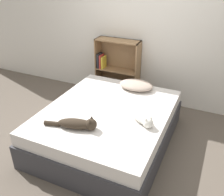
{
  "coord_description": "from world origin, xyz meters",
  "views": [
    {
      "loc": [
        1.22,
        -2.5,
        2.19
      ],
      "look_at": [
        0.0,
        0.14,
        0.61
      ],
      "focal_mm": 40.0,
      "sensor_mm": 36.0,
      "label": 1
    }
  ],
  "objects_px": {
    "bookshelf": "(117,68)",
    "bed": "(108,126)",
    "cat_dark": "(78,124)",
    "pillow": "(136,85)",
    "cat_light": "(141,116)"
  },
  "relations": [
    {
      "from": "bed",
      "to": "cat_light",
      "type": "height_order",
      "value": "cat_light"
    },
    {
      "from": "bed",
      "to": "pillow",
      "type": "relative_size",
      "value": 3.71
    },
    {
      "from": "cat_dark",
      "to": "bed",
      "type": "bearing_deg",
      "value": 61.35
    },
    {
      "from": "cat_light",
      "to": "cat_dark",
      "type": "height_order",
      "value": "cat_dark"
    },
    {
      "from": "pillow",
      "to": "cat_dark",
      "type": "relative_size",
      "value": 0.83
    },
    {
      "from": "bookshelf",
      "to": "bed",
      "type": "bearing_deg",
      "value": -71.62
    },
    {
      "from": "bookshelf",
      "to": "cat_dark",
      "type": "bearing_deg",
      "value": -80.38
    },
    {
      "from": "bed",
      "to": "pillow",
      "type": "distance_m",
      "value": 0.82
    },
    {
      "from": "pillow",
      "to": "cat_dark",
      "type": "xyz_separation_m",
      "value": [
        -0.25,
        -1.25,
        0.0
      ]
    },
    {
      "from": "cat_light",
      "to": "cat_dark",
      "type": "relative_size",
      "value": 0.81
    },
    {
      "from": "bed",
      "to": "cat_dark",
      "type": "bearing_deg",
      "value": -103.63
    },
    {
      "from": "cat_light",
      "to": "cat_dark",
      "type": "distance_m",
      "value": 0.75
    },
    {
      "from": "bed",
      "to": "cat_dark",
      "type": "height_order",
      "value": "cat_dark"
    },
    {
      "from": "pillow",
      "to": "cat_light",
      "type": "relative_size",
      "value": 1.02
    },
    {
      "from": "pillow",
      "to": "bookshelf",
      "type": "distance_m",
      "value": 0.79
    }
  ]
}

